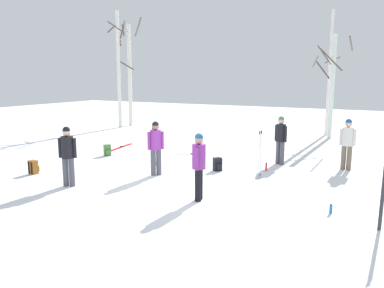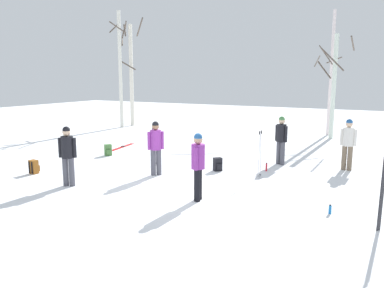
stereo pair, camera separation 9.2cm
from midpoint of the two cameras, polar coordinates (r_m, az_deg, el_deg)
name	(u,v)px [view 2 (the right image)]	position (r m, az deg, el deg)	size (l,w,h in m)	color
ground_plane	(171,192)	(10.59, -2.92, -7.04)	(60.00, 60.00, 0.00)	white
person_0	(198,162)	(9.63, 1.17, -2.72)	(0.34, 0.51, 1.72)	black
person_1	(68,152)	(11.44, -17.65, -1.16)	(0.48, 0.34, 1.72)	#4C4C56
person_2	(156,145)	(12.16, -5.15, -0.09)	(0.40, 0.40, 1.72)	#4C4C56
person_3	(281,137)	(13.97, 13.18, 0.99)	(0.48, 0.34, 1.72)	#4C4C56
person_4	(348,141)	(13.79, 22.19, 0.40)	(0.52, 0.34, 1.72)	#72604C
ski_pair_planted_0	(383,188)	(8.69, 26.54, -5.77)	(0.09, 0.17, 1.80)	black
ski_pair_lying_0	(194,154)	(15.55, 0.50, -1.48)	(1.64, 1.24, 0.05)	white
ski_pair_lying_1	(123,147)	(17.37, -10.04, -0.42)	(0.47, 1.91, 0.05)	red
ski_poles_0	(260,153)	(12.01, 10.19, -1.30)	(0.07, 0.27, 1.46)	#B2B2BC
ski_poles_1	(154,145)	(13.48, -5.40, -0.14)	(0.07, 0.25, 1.38)	#B2B2BC
backpack_0	(218,164)	(12.84, 4.02, -3.02)	(0.35, 0.34, 0.44)	black
backpack_1	(34,167)	(13.44, -22.09, -3.16)	(0.27, 0.30, 0.44)	#99591E
backpack_2	(108,150)	(15.63, -12.10, -0.89)	(0.34, 0.34, 0.44)	#4C7F3F
water_bottle_0	(266,167)	(13.03, 11.11, -3.37)	(0.06, 0.06, 0.28)	red
water_bottle_1	(330,209)	(9.48, 19.94, -9.05)	(0.07, 0.07, 0.22)	#1E72BF
birch_tree_0	(120,68)	(24.02, -10.42, 10.95)	(1.19, 1.28, 6.90)	white
birch_tree_1	(131,72)	(24.76, -8.86, 10.44)	(1.65, 1.65, 6.59)	silver
birch_tree_2	(331,73)	(21.62, 19.86, 9.82)	(1.23, 1.47, 6.42)	silver
birch_tree_3	(334,84)	(20.48, 20.32, 8.25)	(1.64, 1.61, 5.12)	silver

